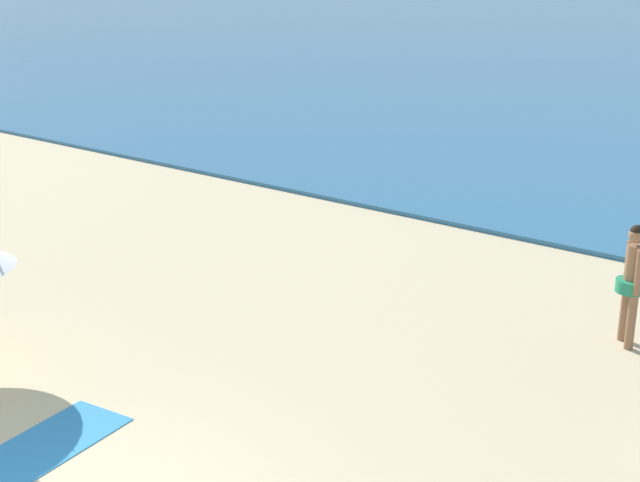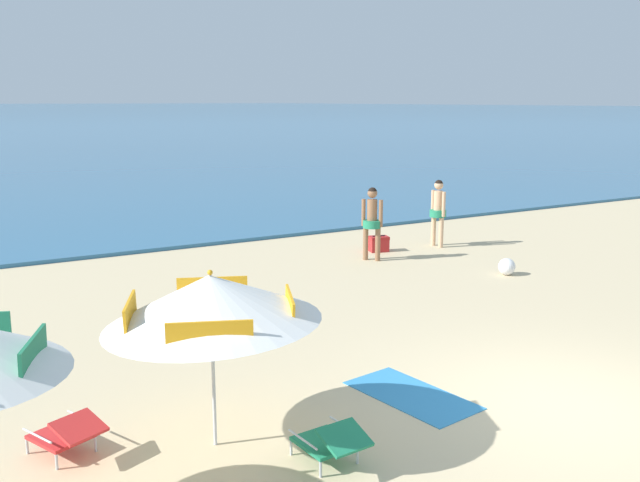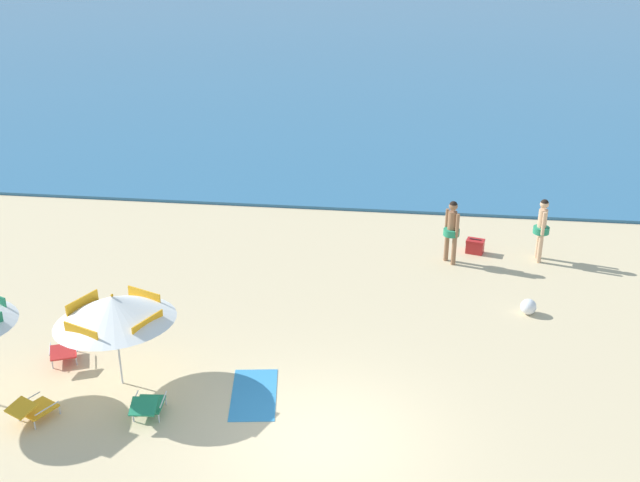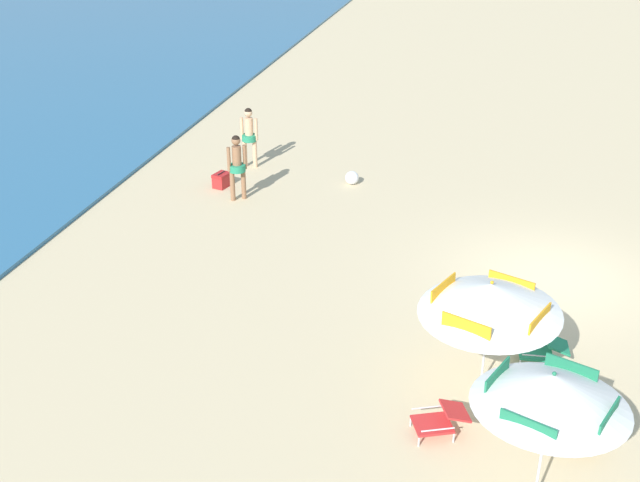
% 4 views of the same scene
% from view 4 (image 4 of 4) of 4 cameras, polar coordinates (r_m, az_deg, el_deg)
% --- Properties ---
extents(ground_plane, '(800.00, 800.00, 0.00)m').
position_cam_4_polar(ground_plane, '(18.07, 16.55, -2.59)').
color(ground_plane, '#D1BA8E').
extents(beach_umbrella_striped_main, '(3.40, 3.39, 2.08)m').
position_cam_4_polar(beach_umbrella_striped_main, '(13.40, 12.29, -4.10)').
color(beach_umbrella_striped_main, silver).
rests_on(beach_umbrella_striped_main, ground).
extents(beach_umbrella_striped_second, '(2.64, 2.62, 2.29)m').
position_cam_4_polar(beach_umbrella_striped_second, '(11.03, 16.50, -10.39)').
color(beach_umbrella_striped_second, silver).
rests_on(beach_umbrella_striped_second, ground).
extents(lounge_chair_under_umbrella, '(0.82, 1.00, 0.50)m').
position_cam_4_polar(lounge_chair_under_umbrella, '(12.97, 8.75, -12.72)').
color(lounge_chair_under_umbrella, red).
rests_on(lounge_chair_under_umbrella, ground).
extents(lounge_chair_beside_umbrella, '(0.63, 0.92, 0.51)m').
position_cam_4_polar(lounge_chair_beside_umbrella, '(14.99, 15.93, -7.61)').
color(lounge_chair_beside_umbrella, '#1E7F56').
rests_on(lounge_chair_beside_umbrella, ground).
extents(lounge_chair_facing_sea, '(0.85, 0.99, 0.49)m').
position_cam_4_polar(lounge_chair_facing_sea, '(13.29, 17.74, -12.77)').
color(lounge_chair_facing_sea, gold).
rests_on(lounge_chair_facing_sea, ground).
extents(person_standing_near_shore, '(0.44, 0.54, 1.81)m').
position_cam_4_polar(person_standing_near_shore, '(23.40, -5.18, 7.82)').
color(person_standing_near_shore, '#D8A87F').
rests_on(person_standing_near_shore, ground).
extents(person_standing_beside, '(0.44, 0.45, 1.81)m').
position_cam_4_polar(person_standing_beside, '(21.05, -6.06, 5.67)').
color(person_standing_beside, '#8C6042').
rests_on(person_standing_beside, ground).
extents(cooler_box, '(0.57, 0.46, 0.43)m').
position_cam_4_polar(cooler_box, '(22.25, -7.17, 4.42)').
color(cooler_box, red).
rests_on(cooler_box, ground).
extents(beach_ball, '(0.38, 0.38, 0.38)m').
position_cam_4_polar(beach_ball, '(22.28, 2.34, 4.62)').
color(beach_ball, white).
rests_on(beach_ball, ground).
extents(beach_towel, '(1.15, 1.91, 0.01)m').
position_cam_4_polar(beach_towel, '(16.68, 12.36, -4.57)').
color(beach_towel, '#3384BC').
rests_on(beach_towel, ground).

